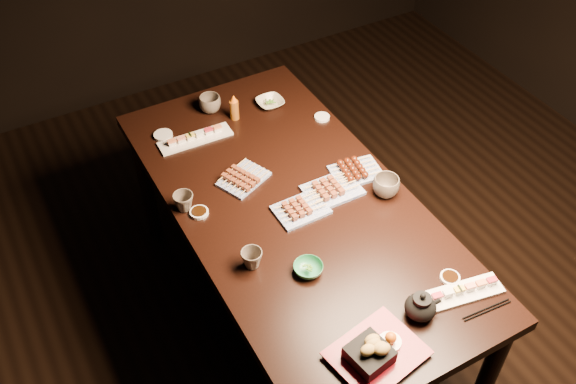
# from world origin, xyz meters

# --- Properties ---
(ground) EXTENTS (5.00, 5.00, 0.00)m
(ground) POSITION_xyz_m (0.00, 0.00, 0.00)
(ground) COLOR black
(ground) RESTS_ON ground
(dining_table) EXTENTS (0.94, 1.82, 0.75)m
(dining_table) POSITION_xyz_m (-0.32, 0.39, 0.38)
(dining_table) COLOR black
(dining_table) RESTS_ON ground
(sushi_platter_near) EXTENTS (0.34, 0.15, 0.04)m
(sushi_platter_near) POSITION_xyz_m (-0.04, -0.29, 0.77)
(sushi_platter_near) COLOR white
(sushi_platter_near) RESTS_ON dining_table
(sushi_platter_far) EXTENTS (0.34, 0.10, 0.04)m
(sushi_platter_far) POSITION_xyz_m (-0.51, 0.96, 0.77)
(sushi_platter_far) COLOR white
(sushi_platter_far) RESTS_ON dining_table
(yakitori_plate_center) EXTENTS (0.21, 0.15, 0.05)m
(yakitori_plate_center) POSITION_xyz_m (-0.32, 0.34, 0.78)
(yakitori_plate_center) COLOR #828EB6
(yakitori_plate_center) RESTS_ON dining_table
(yakitori_plate_right) EXTENTS (0.23, 0.17, 0.06)m
(yakitori_plate_right) POSITION_xyz_m (-0.15, 0.37, 0.78)
(yakitori_plate_right) COLOR #828EB6
(yakitori_plate_right) RESTS_ON dining_table
(yakitori_plate_left) EXTENTS (0.24, 0.21, 0.05)m
(yakitori_plate_left) POSITION_xyz_m (-0.44, 0.61, 0.78)
(yakitori_plate_left) COLOR #828EB6
(yakitori_plate_left) RESTS_ON dining_table
(tsukune_plate) EXTENTS (0.23, 0.18, 0.05)m
(tsukune_plate) POSITION_xyz_m (-0.01, 0.42, 0.78)
(tsukune_plate) COLOR #828EB6
(tsukune_plate) RESTS_ON dining_table
(edamame_bowl_green) EXTENTS (0.13, 0.13, 0.03)m
(edamame_bowl_green) POSITION_xyz_m (-0.45, 0.06, 0.77)
(edamame_bowl_green) COLOR #2A814F
(edamame_bowl_green) RESTS_ON dining_table
(edamame_bowl_cream) EXTENTS (0.13, 0.13, 0.03)m
(edamame_bowl_cream) POSITION_xyz_m (-0.10, 1.02, 0.77)
(edamame_bowl_cream) COLOR beige
(edamame_bowl_cream) RESTS_ON dining_table
(tempura_tray) EXTENTS (0.33, 0.28, 0.11)m
(tempura_tray) POSITION_xyz_m (-0.43, -0.35, 0.80)
(tempura_tray) COLOR black
(tempura_tray) RESTS_ON dining_table
(teacup_near_left) EXTENTS (0.09, 0.09, 0.07)m
(teacup_near_left) POSITION_xyz_m (-0.62, 0.19, 0.79)
(teacup_near_left) COLOR #52483F
(teacup_near_left) RESTS_ON dining_table
(teacup_mid_right) EXTENTS (0.13, 0.13, 0.09)m
(teacup_mid_right) POSITION_xyz_m (0.03, 0.26, 0.79)
(teacup_mid_right) COLOR #52483F
(teacup_mid_right) RESTS_ON dining_table
(teacup_far_left) EXTENTS (0.10, 0.10, 0.08)m
(teacup_far_left) POSITION_xyz_m (-0.72, 0.58, 0.79)
(teacup_far_left) COLOR #52483F
(teacup_far_left) RESTS_ON dining_table
(teacup_far_right) EXTENTS (0.12, 0.12, 0.08)m
(teacup_far_right) POSITION_xyz_m (-0.36, 1.12, 0.79)
(teacup_far_right) COLOR #52483F
(teacup_far_right) RESTS_ON dining_table
(teapot) EXTENTS (0.16, 0.16, 0.11)m
(teapot) POSITION_xyz_m (-0.21, -0.29, 0.80)
(teapot) COLOR black
(teapot) RESTS_ON dining_table
(condiment_bottle) EXTENTS (0.05, 0.05, 0.13)m
(condiment_bottle) POSITION_xyz_m (-0.29, 1.01, 0.81)
(condiment_bottle) COLOR brown
(condiment_bottle) RESTS_ON dining_table
(sauce_dish_west) EXTENTS (0.08, 0.08, 0.01)m
(sauce_dish_west) POSITION_xyz_m (-0.68, 0.52, 0.76)
(sauce_dish_west) COLOR white
(sauce_dish_west) RESTS_ON dining_table
(sauce_dish_east) EXTENTS (0.09, 0.09, 0.01)m
(sauce_dish_east) POSITION_xyz_m (0.07, 0.81, 0.76)
(sauce_dish_east) COLOR white
(sauce_dish_east) RESTS_ON dining_table
(sauce_dish_se) EXTENTS (0.10, 0.10, 0.01)m
(sauce_dish_se) POSITION_xyz_m (-0.02, -0.22, 0.76)
(sauce_dish_se) COLOR white
(sauce_dish_se) RESTS_ON dining_table
(sauce_dish_nw) EXTENTS (0.11, 0.11, 0.01)m
(sauce_dish_nw) POSITION_xyz_m (-0.63, 1.05, 0.76)
(sauce_dish_nw) COLOR white
(sauce_dish_nw) RESTS_ON dining_table
(chopsticks_near) EXTENTS (0.18, 0.18, 0.01)m
(chopsticks_near) POSITION_xyz_m (-0.49, -0.38, 0.75)
(chopsticks_near) COLOR black
(chopsticks_near) RESTS_ON dining_table
(chopsticks_se) EXTENTS (0.20, 0.03, 0.01)m
(chopsticks_se) POSITION_xyz_m (0.00, -0.39, 0.75)
(chopsticks_se) COLOR black
(chopsticks_se) RESTS_ON dining_table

